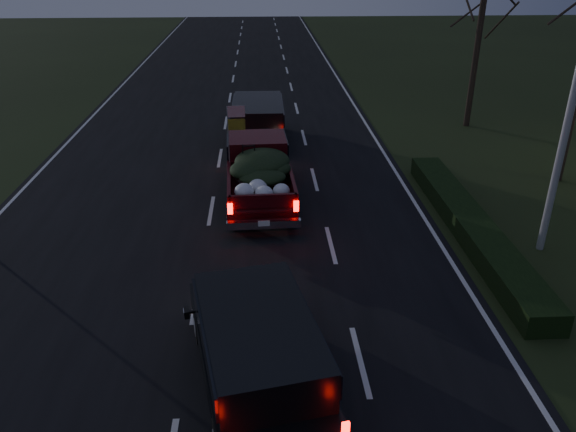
{
  "coord_description": "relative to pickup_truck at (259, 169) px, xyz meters",
  "views": [
    {
      "loc": [
        1.63,
        -11.54,
        7.75
      ],
      "look_at": [
        2.33,
        1.8,
        1.3
      ],
      "focal_mm": 35.0,
      "sensor_mm": 36.0,
      "label": 1
    }
  ],
  "objects": [
    {
      "name": "rear_suv",
      "position": [
        -0.07,
        -9.05,
        -0.01
      ],
      "size": [
        2.97,
        5.21,
        1.41
      ],
      "rotation": [
        0.0,
        0.0,
        0.2
      ],
      "color": "black",
      "rests_on": "ground"
    },
    {
      "name": "bare_tree_far",
      "position": [
        9.93,
        8.11,
        4.16
      ],
      "size": [
        3.6,
        3.6,
        7.0
      ],
      "color": "black",
      "rests_on": "ground"
    },
    {
      "name": "ground",
      "position": [
        -1.57,
        -5.89,
        -1.07
      ],
      "size": [
        120.0,
        120.0,
        0.0
      ],
      "primitive_type": "plane",
      "color": "black",
      "rests_on": "ground"
    },
    {
      "name": "road_asphalt",
      "position": [
        -1.57,
        -5.89,
        -1.06
      ],
      "size": [
        14.0,
        120.0,
        0.02
      ],
      "primitive_type": "cube",
      "color": "black",
      "rests_on": "ground"
    },
    {
      "name": "hedge_row",
      "position": [
        6.23,
        -2.89,
        -0.77
      ],
      "size": [
        1.0,
        10.0,
        0.6
      ],
      "primitive_type": "cube",
      "color": "black",
      "rests_on": "ground"
    },
    {
      "name": "pickup_truck",
      "position": [
        0.0,
        0.0,
        0.0
      ],
      "size": [
        2.32,
        5.55,
        2.87
      ],
      "rotation": [
        0.0,
        0.0,
        0.04
      ],
      "color": "#3B080D",
      "rests_on": "ground"
    },
    {
      "name": "lead_suv",
      "position": [
        -0.0,
        6.03,
        0.06
      ],
      "size": [
        2.21,
        5.23,
        1.5
      ],
      "rotation": [
        0.0,
        0.0,
        -0.01
      ],
      "color": "black",
      "rests_on": "ground"
    }
  ]
}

